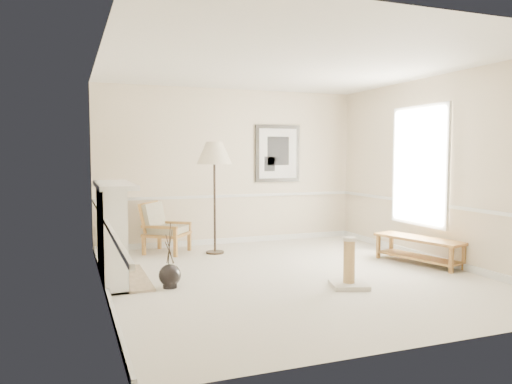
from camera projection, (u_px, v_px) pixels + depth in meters
ground at (292, 276)px, 6.93m from camera, size 5.50×5.50×0.00m
room at (299, 141)px, 6.91m from camera, size 5.04×5.54×2.92m
fireplace at (112, 233)px, 6.61m from camera, size 0.64×1.64×1.31m
floor_vase at (170, 276)px, 6.28m from camera, size 0.28×0.28×0.82m
armchair at (162, 226)px, 8.53m from camera, size 0.95×0.94×0.87m
floor_lamp at (214, 156)px, 8.37m from camera, size 0.64×0.64×1.89m
bench at (419, 246)px, 7.66m from camera, size 0.80×1.49×0.41m
scratching_post at (349, 271)px, 6.32m from camera, size 0.56×0.56×0.64m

